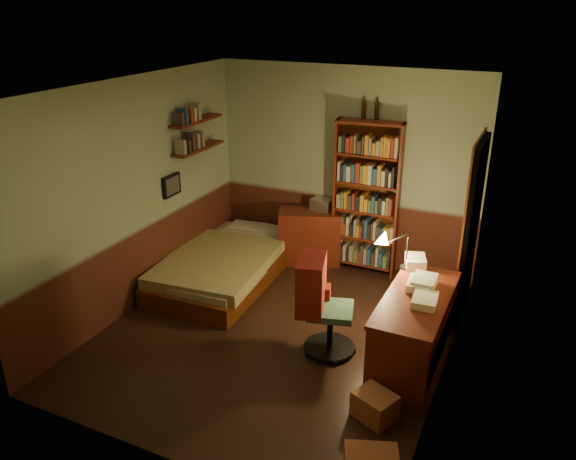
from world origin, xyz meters
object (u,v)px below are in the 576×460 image
at_px(bed, 226,255).
at_px(desk_lamp, 408,245).
at_px(bookshelf, 366,199).
at_px(dresser, 310,236).
at_px(cardboard_box_b, 375,406).
at_px(mini_stereo, 322,204).
at_px(desk, 414,331).
at_px(office_chair, 331,307).

xyz_separation_m(bed, desk_lamp, (2.34, -0.26, 0.69)).
distance_m(bed, bookshelf, 1.92).
bearing_deg(dresser, cardboard_box_b, -79.03).
xyz_separation_m(mini_stereo, desk_lamp, (1.45, -1.30, 0.21)).
bearing_deg(bookshelf, mini_stereo, 169.42).
height_order(bookshelf, desk, bookshelf).
bearing_deg(bookshelf, desk, -65.75).
xyz_separation_m(desk, office_chair, (-0.81, -0.14, 0.14)).
bearing_deg(bookshelf, dresser, 179.75).
xyz_separation_m(bookshelf, desk, (1.09, -1.81, -0.61)).
bearing_deg(office_chair, desk, -6.37).
bearing_deg(desk, cardboard_box_b, -96.15).
bearing_deg(desk_lamp, cardboard_box_b, -94.80).
xyz_separation_m(bed, dresser, (0.76, 0.91, 0.04)).
relative_size(mini_stereo, desk, 0.20).
distance_m(bookshelf, desk_lamp, 1.51).
height_order(mini_stereo, cardboard_box_b, mini_stereo).
relative_size(dresser, cardboard_box_b, 2.45).
height_order(dresser, desk, desk).
bearing_deg(bookshelf, cardboard_box_b, -76.78).
xyz_separation_m(bed, desk, (2.59, -0.81, 0.05)).
distance_m(dresser, desk_lamp, 2.07).
height_order(dresser, cardboard_box_b, dresser).
relative_size(bed, mini_stereo, 7.85).
height_order(bookshelf, desk_lamp, bookshelf).
xyz_separation_m(mini_stereo, cardboard_box_b, (1.60, -2.74, -0.69)).
height_order(mini_stereo, desk_lamp, desk_lamp).
distance_m(desk_lamp, cardboard_box_b, 1.71).
relative_size(mini_stereo, cardboard_box_b, 0.82).
height_order(mini_stereo, office_chair, office_chair).
distance_m(bookshelf, cardboard_box_b, 3.01).
bearing_deg(mini_stereo, office_chair, -59.51).
distance_m(desk, desk_lamp, 0.88).
relative_size(desk_lamp, cardboard_box_b, 1.57).
height_order(mini_stereo, bookshelf, bookshelf).
height_order(dresser, mini_stereo, mini_stereo).
distance_m(bed, office_chair, 2.03).
relative_size(dresser, mini_stereo, 2.98).
relative_size(dresser, bookshelf, 0.42).
height_order(dresser, desk_lamp, desk_lamp).
xyz_separation_m(bookshelf, desk_lamp, (0.84, -1.26, 0.03)).
bearing_deg(office_chair, dresser, 102.65).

